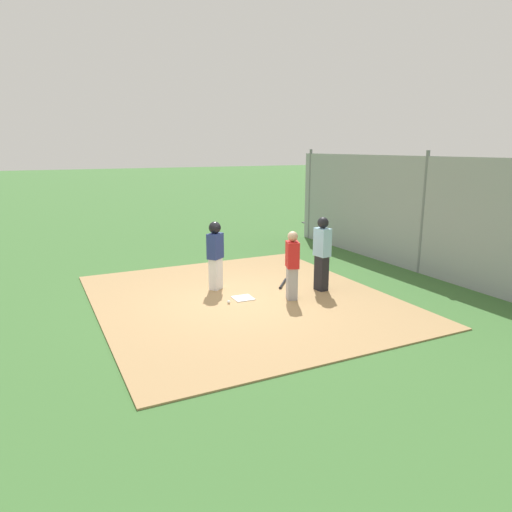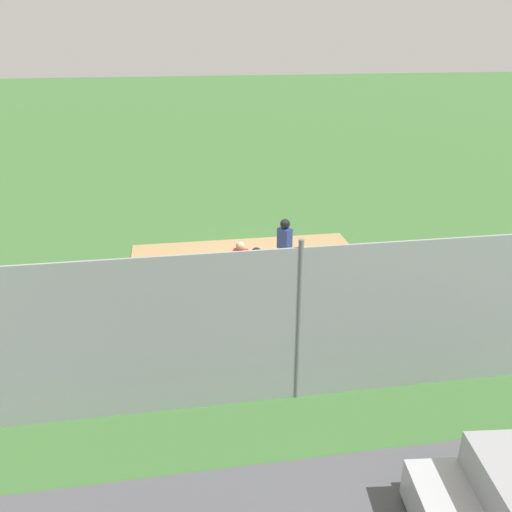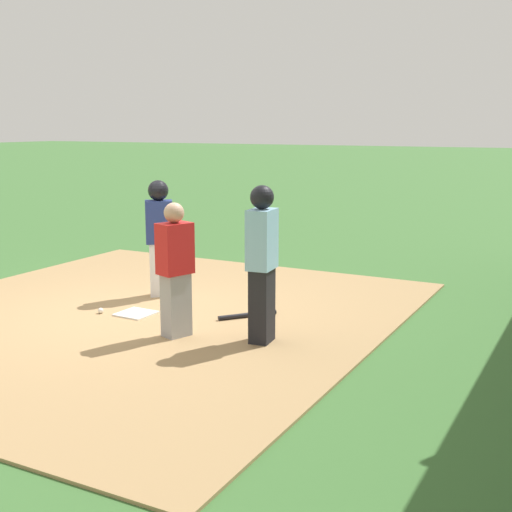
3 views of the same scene
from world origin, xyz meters
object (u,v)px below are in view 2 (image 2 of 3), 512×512
home_plate (254,278)px  umpire (257,279)px  baseball_bat (282,298)px  baseball (245,272)px  catcher (240,268)px  runner (285,242)px

home_plate → umpire: umpire is taller
baseball_bat → baseball: bearing=-28.0°
catcher → runner: 1.96m
umpire → baseball_bat: (0.79, 0.62, -0.92)m
catcher → umpire: 1.03m
umpire → runner: size_ratio=1.07×
baseball_bat → runner: bearing=-64.2°
catcher → baseball: size_ratio=21.29×
catcher → baseball: bearing=6.8°
home_plate → runner: (0.96, 0.29, 0.95)m
umpire → baseball_bat: umpire is taller
umpire → runner: bearing=-34.2°
runner → home_plate: bearing=-20.2°
runner → baseball: 1.48m
home_plate → baseball: 0.47m
home_plate → baseball_bat: (0.56, -1.36, 0.02)m
baseball → runner: bearing=-7.2°
catcher → baseball: catcher is taller
baseball → baseball_bat: bearing=-67.6°
catcher → runner: bearing=-29.3°
home_plate → runner: 1.38m
catcher → baseball: (0.32, 1.43, -0.78)m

